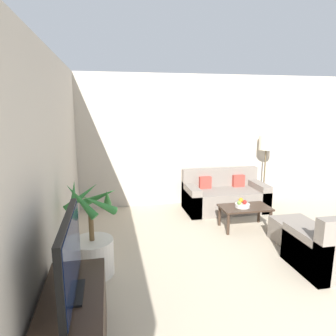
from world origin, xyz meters
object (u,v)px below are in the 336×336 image
at_px(tv_console, 74,327).
at_px(television, 70,257).
at_px(armchair, 330,250).
at_px(sofa_loveseat, 224,196).
at_px(ottoman, 293,231).
at_px(potted_palm, 92,246).
at_px(apple_green, 239,203).
at_px(coffee_table, 245,210).
at_px(orange_fruit, 241,200).
at_px(floor_lamp, 266,146).
at_px(fruit_bowl, 242,205).
at_px(apple_red, 245,202).

relative_size(tv_console, television, 1.11).
bearing_deg(armchair, sofa_loveseat, 100.35).
bearing_deg(ottoman, potted_palm, -173.92).
relative_size(tv_console, apple_green, 17.19).
distance_m(coffee_table, orange_fruit, 0.18).
bearing_deg(television, potted_palm, 86.15).
relative_size(apple_green, ottoman, 0.11).
distance_m(tv_console, sofa_loveseat, 4.12).
distance_m(potted_palm, ottoman, 2.99).
relative_size(floor_lamp, orange_fruit, 18.18).
height_order(television, potted_palm, television).
relative_size(sofa_loveseat, orange_fruit, 20.01).
height_order(tv_console, potted_palm, potted_palm).
distance_m(sofa_loveseat, fruit_bowl, 0.98).
bearing_deg(television, sofa_loveseat, 51.25).
bearing_deg(tv_console, sofa_loveseat, 51.21).
xyz_separation_m(floor_lamp, orange_fruit, (-1.11, -1.23, -0.74)).
relative_size(potted_palm, sofa_loveseat, 0.76).
relative_size(apple_red, apple_green, 1.10).
xyz_separation_m(sofa_loveseat, apple_green, (-0.14, -1.00, 0.20)).
xyz_separation_m(fruit_bowl, ottoman, (0.55, -0.65, -0.23)).
xyz_separation_m(tv_console, apple_red, (2.54, 2.21, 0.19)).
bearing_deg(apple_green, coffee_table, 15.59).
relative_size(tv_console, coffee_table, 1.32).
xyz_separation_m(fruit_bowl, orange_fruit, (0.00, 0.07, 0.07)).
bearing_deg(coffee_table, armchair, -72.60).
bearing_deg(floor_lamp, potted_palm, -147.29).
relative_size(potted_palm, armchair, 1.48).
bearing_deg(potted_palm, television, -93.85).
relative_size(floor_lamp, fruit_bowl, 5.89).
xyz_separation_m(television, sofa_loveseat, (2.58, 3.21, -0.63)).
distance_m(floor_lamp, ottoman, 2.28).
bearing_deg(armchair, floor_lamp, 77.75).
height_order(potted_palm, sofa_loveseat, potted_palm).
bearing_deg(armchair, apple_red, 108.83).
distance_m(apple_red, armchair, 1.52).
distance_m(apple_green, orange_fruit, 0.13).
xyz_separation_m(potted_palm, apple_red, (2.45, 0.94, 0.10)).
distance_m(potted_palm, orange_fruit, 2.64).
bearing_deg(fruit_bowl, tv_console, -138.24).
bearing_deg(apple_red, armchair, -71.17).
distance_m(fruit_bowl, apple_red, 0.08).
relative_size(apple_red, ottoman, 0.12).
relative_size(sofa_loveseat, coffee_table, 1.91).
bearing_deg(apple_red, fruit_bowl, 130.11).
relative_size(floor_lamp, apple_green, 22.64).
relative_size(sofa_loveseat, fruit_bowl, 6.48).
relative_size(sofa_loveseat, armchair, 1.95).
distance_m(floor_lamp, orange_fruit, 1.81).
relative_size(tv_console, potted_palm, 0.91).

